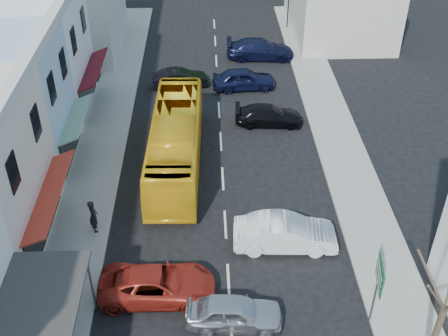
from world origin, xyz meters
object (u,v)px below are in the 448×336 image
Objects in this scene: bus at (176,143)px; car_silver at (234,312)px; car_red at (157,285)px; street_tree at (444,309)px; traffic_signal at (288,4)px; car_white at (285,236)px; pedestrian_left at (94,217)px; direction_sign at (376,292)px.

car_silver is (2.85, -11.99, -0.85)m from bus.
street_tree is at bearing -109.63° from car_red.
street_tree is at bearing 74.77° from traffic_signal.
car_red is at bearing 66.99° from car_silver.
street_tree reaches higher than car_silver.
car_red is at bearing 55.66° from traffic_signal.
pedestrian_left is at bearing 84.23° from car_white.
street_tree is (1.66, -2.33, 1.64)m from direction_sign.
traffic_signal reaches higher than car_silver.
car_silver is 5.45m from car_white.
direction_sign is at bearing 72.03° from traffic_signal.
bus is 6.82× the size of pedestrian_left.
direction_sign is 33.18m from traffic_signal.
car_red is 1.01× the size of traffic_signal.
traffic_signal is (13.29, 27.02, 1.27)m from pedestrian_left.
direction_sign is at bearing -52.39° from bus.
car_red is 5.60m from pedestrian_left.
traffic_signal is at bearing 97.46° from direction_sign.
pedestrian_left is at bearing -122.21° from bus.
car_silver is at bearing -172.30° from direction_sign.
bus is 9.23m from car_white.
pedestrian_left is 0.25× the size of street_tree.
car_red is 9.47m from direction_sign.
traffic_signal is (9.32, 21.11, 0.72)m from bus.
pedestrian_left reaches higher than car_red.
car_silver is 1.00× the size of car_white.
car_red is 32.94m from traffic_signal.
direction_sign is at bearing -144.34° from car_white.
car_white is 9.00m from street_tree.
pedestrian_left is at bearing 46.83° from traffic_signal.
direction_sign is at bearing -136.84° from pedestrian_left.
bus reaches higher than car_white.
car_white is 2.59× the size of pedestrian_left.
car_white is (5.60, -7.29, -0.85)m from bus.
bus is 14.90m from direction_sign.
traffic_signal is at bearing 67.88° from bus.
street_tree is (10.90, -4.09, 2.75)m from car_red.
direction_sign reaches higher than bus.
street_tree is 1.52× the size of traffic_signal.
car_silver and car_red have the same top height.
pedestrian_left is (-3.98, -5.92, -0.55)m from bus.
car_red is at bearing 118.65° from car_white.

